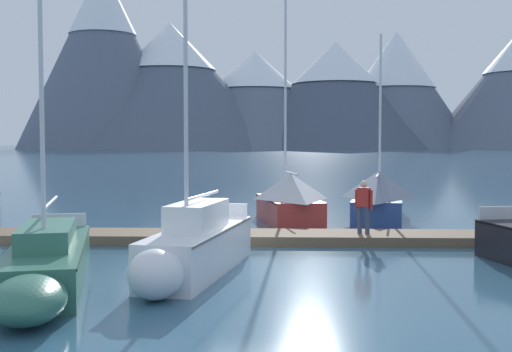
{
  "coord_description": "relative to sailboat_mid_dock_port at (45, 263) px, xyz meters",
  "views": [
    {
      "loc": [
        1.47,
        -16.65,
        3.25
      ],
      "look_at": [
        0.0,
        6.0,
        2.0
      ],
      "focal_mm": 45.75,
      "sensor_mm": 36.0,
      "label": 1
    }
  ],
  "objects": [
    {
      "name": "ground_plane",
      "position": [
        4.07,
        2.81,
        -0.55
      ],
      "size": [
        700.0,
        700.0,
        0.0
      ],
      "primitive_type": "plane",
      "color": "#335B75"
    },
    {
      "name": "mountain_west_summit",
      "position": [
        -65.83,
        222.13,
        34.03
      ],
      "size": [
        61.92,
        61.92,
        66.87
      ],
      "color": "slate",
      "rests_on": "ground"
    },
    {
      "name": "mountain_central_massif",
      "position": [
        -42.67,
        229.78,
        23.88
      ],
      "size": [
        87.87,
        87.87,
        47.27
      ],
      "color": "#4C566B",
      "rests_on": "ground"
    },
    {
      "name": "mountain_shoulder_ridge",
      "position": [
        -11.6,
        241.58,
        19.18
      ],
      "size": [
        81.33,
        81.33,
        38.04
      ],
      "color": "slate",
      "rests_on": "ground"
    },
    {
      "name": "mountain_east_summit",
      "position": [
        19.63,
        237.51,
        20.6
      ],
      "size": [
        80.07,
        80.07,
        40.77
      ],
      "color": "#424C60",
      "rests_on": "ground"
    },
    {
      "name": "mountain_rear_spur",
      "position": [
        42.89,
        240.54,
        23.16
      ],
      "size": [
        59.06,
        59.06,
        44.89
      ],
      "color": "slate",
      "rests_on": "ground"
    },
    {
      "name": "dock",
      "position": [
        4.07,
        6.81,
        -0.41
      ],
      "size": [
        26.49,
        2.89,
        0.3
      ],
      "color": "brown",
      "rests_on": "ground"
    },
    {
      "name": "sailboat_mid_dock_port",
      "position": [
        0.0,
        0.0,
        0.0
      ],
      "size": [
        3.53,
        7.85,
        8.1
      ],
      "color": "#336B56",
      "rests_on": "ground"
    },
    {
      "name": "sailboat_mid_dock_starboard",
      "position": [
        3.05,
        1.55,
        0.15
      ],
      "size": [
        2.19,
        6.43,
        7.24
      ],
      "color": "white",
      "rests_on": "ground"
    },
    {
      "name": "sailboat_far_berth",
      "position": [
        5.11,
        12.22,
        0.34
      ],
      "size": [
        3.13,
        6.3,
        9.22
      ],
      "color": "#B2332D",
      "rests_on": "ground"
    },
    {
      "name": "sailboat_outer_slip",
      "position": [
        8.83,
        12.9,
        0.4
      ],
      "size": [
        2.9,
        7.27,
        7.59
      ],
      "color": "navy",
      "rests_on": "ground"
    },
    {
      "name": "person_on_dock",
      "position": [
        7.6,
        6.76,
        0.71
      ],
      "size": [
        0.53,
        0.37,
        1.69
      ],
      "color": "#384256",
      "rests_on": "dock"
    }
  ]
}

